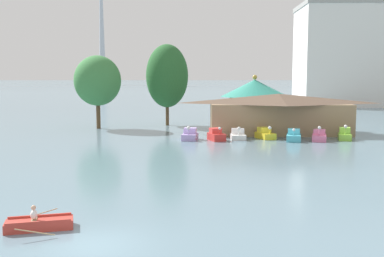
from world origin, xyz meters
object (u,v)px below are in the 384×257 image
pedal_boat_red (216,135)px  pedal_boat_white (238,135)px  background_building_block (343,55)px  green_roof_pavilion (255,98)px  pedal_boat_pink (319,136)px  pedal_boat_lime (345,135)px  rowboat_with_rower (39,224)px  shoreline_tree_tall_left (98,81)px  shoreline_tree_mid (167,76)px  pedal_boat_cyan (294,136)px  boathouse (278,113)px  pedal_boat_yellow (265,134)px  pedal_boat_lavender (190,135)px

pedal_boat_red → pedal_boat_white: (2.47, 1.08, -0.07)m
background_building_block → green_roof_pavilion: bearing=-121.1°
pedal_boat_pink → pedal_boat_lime: pedal_boat_lime is taller
green_roof_pavilion → rowboat_with_rower: bearing=-107.6°
pedal_boat_lime → shoreline_tree_tall_left: shoreline_tree_tall_left is taller
pedal_boat_lime → green_roof_pavilion: 20.22m
rowboat_with_rower → shoreline_tree_mid: (2.60, 45.62, 6.87)m
pedal_boat_cyan → pedal_boat_pink: size_ratio=1.00×
pedal_boat_lime → boathouse: (-6.44, 5.89, 2.00)m
pedal_boat_yellow → pedal_boat_cyan: (2.87, -1.89, 0.01)m
pedal_boat_red → pedal_boat_white: bearing=94.1°
pedal_boat_white → shoreline_tree_mid: 18.48m
pedal_boat_cyan → green_roof_pavilion: 19.68m
shoreline_tree_mid → background_building_block: size_ratio=0.48×
background_building_block → pedal_boat_white: bearing=-116.1°
pedal_boat_red → background_building_block: size_ratio=0.11×
boathouse → shoreline_tree_mid: bearing=147.7°
pedal_boat_white → shoreline_tree_mid: size_ratio=0.23×
pedal_boat_yellow → pedal_boat_pink: pedal_boat_pink is taller
pedal_boat_pink → background_building_block: 66.90m
pedal_boat_yellow → shoreline_tree_mid: size_ratio=0.25×
pedal_boat_lime → shoreline_tree_mid: (-20.91, 15.02, 6.56)m
rowboat_with_rower → background_building_block: background_building_block is taller
pedal_boat_cyan → shoreline_tree_mid: 22.94m
pedal_boat_yellow → green_roof_pavilion: (0.77, 17.40, 3.29)m
pedal_boat_red → pedal_boat_lime: (14.35, 0.75, 0.01)m
rowboat_with_rower → pedal_boat_lavender: size_ratio=1.19×
rowboat_with_rower → pedal_boat_pink: pedal_boat_pink is taller
pedal_boat_cyan → pedal_boat_pink: (2.84, 0.23, -0.03)m
boathouse → pedal_boat_red: bearing=-140.0°
pedal_boat_pink → pedal_boat_lavender: bearing=-77.4°
pedal_boat_red → shoreline_tree_tall_left: shoreline_tree_tall_left is taller
pedal_boat_red → green_roof_pavilion: size_ratio=0.26×
pedal_boat_yellow → shoreline_tree_tall_left: bearing=-134.4°
rowboat_with_rower → pedal_boat_yellow: bearing=49.7°
shoreline_tree_tall_left → shoreline_tree_mid: (9.06, 4.32, 0.65)m
green_roof_pavilion → shoreline_tree_mid: (-12.95, -3.28, 3.32)m
pedal_boat_white → boathouse: 8.05m
pedal_boat_yellow → pedal_boat_pink: 5.94m
boathouse → background_building_block: 61.67m
pedal_boat_pink → background_building_block: background_building_block is taller
pedal_boat_lavender → shoreline_tree_tall_left: bearing=-123.5°
green_roof_pavilion → shoreline_tree_tall_left: (-22.01, -7.60, 2.66)m
pedal_boat_cyan → pedal_boat_white: bearing=-90.6°
rowboat_with_rower → background_building_block: (41.70, 92.19, 11.93)m
background_building_block → pedal_boat_red: bearing=-117.6°
shoreline_tree_tall_left → background_building_block: bearing=46.6°
pedal_boat_yellow → green_roof_pavilion: size_ratio=0.29×
pedal_boat_yellow → boathouse: boathouse is taller
pedal_boat_red → boathouse: size_ratio=0.15×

